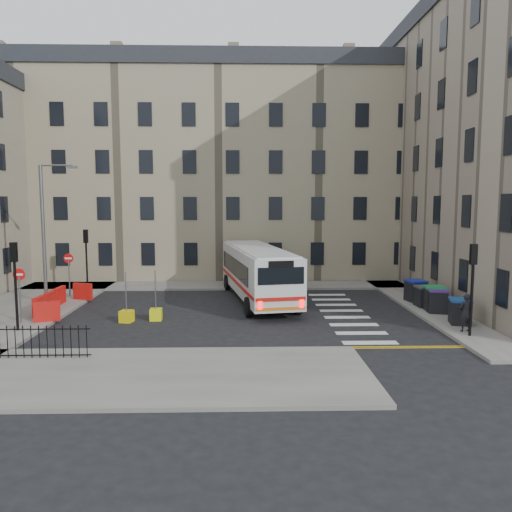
{
  "coord_description": "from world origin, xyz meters",
  "views": [
    {
      "loc": [
        -1.51,
        -26.96,
        6.1
      ],
      "look_at": [
        -0.76,
        1.41,
        3.0
      ],
      "focal_mm": 35.0,
      "sensor_mm": 36.0,
      "label": 1
    }
  ],
  "objects_px": {
    "bollard_yellow": "(156,314)",
    "bus": "(257,271)",
    "streetlamp": "(43,232)",
    "wheelie_bin_d": "(424,296)",
    "wheelie_bin_a": "(460,311)",
    "wheelie_bin_e": "(416,291)",
    "pedestrian": "(466,313)",
    "wheelie_bin_b": "(437,300)",
    "bollard_chevron": "(127,316)",
    "wheelie_bin_c": "(435,298)"
  },
  "relations": [
    {
      "from": "streetlamp",
      "to": "wheelie_bin_b",
      "type": "distance_m",
      "value": 22.44
    },
    {
      "from": "wheelie_bin_d",
      "to": "pedestrian",
      "type": "distance_m",
      "value": 5.51
    },
    {
      "from": "pedestrian",
      "to": "wheelie_bin_d",
      "type": "bearing_deg",
      "value": -101.43
    },
    {
      "from": "wheelie_bin_a",
      "to": "wheelie_bin_c",
      "type": "distance_m",
      "value": 3.03
    },
    {
      "from": "wheelie_bin_a",
      "to": "wheelie_bin_e",
      "type": "xyz_separation_m",
      "value": [
        -0.25,
        5.59,
        0.02
      ]
    },
    {
      "from": "pedestrian",
      "to": "bollard_yellow",
      "type": "height_order",
      "value": "pedestrian"
    },
    {
      "from": "wheelie_bin_d",
      "to": "wheelie_bin_b",
      "type": "bearing_deg",
      "value": -86.54
    },
    {
      "from": "wheelie_bin_a",
      "to": "wheelie_bin_b",
      "type": "relative_size",
      "value": 0.97
    },
    {
      "from": "streetlamp",
      "to": "wheelie_bin_b",
      "type": "relative_size",
      "value": 5.96
    },
    {
      "from": "streetlamp",
      "to": "wheelie_bin_d",
      "type": "distance_m",
      "value": 22.15
    },
    {
      "from": "wheelie_bin_e",
      "to": "bollard_yellow",
      "type": "distance_m",
      "value": 15.35
    },
    {
      "from": "wheelie_bin_a",
      "to": "bus",
      "type": "bearing_deg",
      "value": 158.82
    },
    {
      "from": "wheelie_bin_d",
      "to": "bollard_yellow",
      "type": "height_order",
      "value": "wheelie_bin_d"
    },
    {
      "from": "wheelie_bin_e",
      "to": "bollard_chevron",
      "type": "relative_size",
      "value": 2.21
    },
    {
      "from": "wheelie_bin_b",
      "to": "bollard_chevron",
      "type": "xyz_separation_m",
      "value": [
        -16.43,
        -1.21,
        -0.49
      ]
    },
    {
      "from": "wheelie_bin_a",
      "to": "wheelie_bin_c",
      "type": "xyz_separation_m",
      "value": [
        -0.09,
        3.02,
        0.05
      ]
    },
    {
      "from": "streetlamp",
      "to": "wheelie_bin_c",
      "type": "distance_m",
      "value": 22.39
    },
    {
      "from": "wheelie_bin_d",
      "to": "bollard_chevron",
      "type": "xyz_separation_m",
      "value": [
        -16.25,
        -2.68,
        -0.44
      ]
    },
    {
      "from": "wheelie_bin_a",
      "to": "wheelie_bin_c",
      "type": "height_order",
      "value": "wheelie_bin_c"
    },
    {
      "from": "streetlamp",
      "to": "bollard_chevron",
      "type": "height_order",
      "value": "streetlamp"
    },
    {
      "from": "streetlamp",
      "to": "wheelie_bin_d",
      "type": "bearing_deg",
      "value": -3.34
    },
    {
      "from": "wheelie_bin_d",
      "to": "wheelie_bin_e",
      "type": "distance_m",
      "value": 1.52
    },
    {
      "from": "pedestrian",
      "to": "bollard_chevron",
      "type": "distance_m",
      "value": 16.4
    },
    {
      "from": "wheelie_bin_d",
      "to": "bollard_yellow",
      "type": "bearing_deg",
      "value": -174.55
    },
    {
      "from": "wheelie_bin_b",
      "to": "bollard_chevron",
      "type": "height_order",
      "value": "wheelie_bin_b"
    },
    {
      "from": "bus",
      "to": "wheelie_bin_d",
      "type": "height_order",
      "value": "bus"
    },
    {
      "from": "bus",
      "to": "bollard_yellow",
      "type": "distance_m",
      "value": 7.51
    },
    {
      "from": "wheelie_bin_a",
      "to": "bollard_chevron",
      "type": "bearing_deg",
      "value": -171.19
    },
    {
      "from": "bollard_chevron",
      "to": "wheelie_bin_e",
      "type": "bearing_deg",
      "value": 14.46
    },
    {
      "from": "pedestrian",
      "to": "bollard_yellow",
      "type": "xyz_separation_m",
      "value": [
        -14.72,
        3.2,
        -0.73
      ]
    },
    {
      "from": "wheelie_bin_a",
      "to": "bollard_yellow",
      "type": "xyz_separation_m",
      "value": [
        -15.1,
        1.76,
        -0.48
      ]
    },
    {
      "from": "streetlamp",
      "to": "wheelie_bin_d",
      "type": "relative_size",
      "value": 6.92
    },
    {
      "from": "streetlamp",
      "to": "wheelie_bin_e",
      "type": "distance_m",
      "value": 22.12
    },
    {
      "from": "bus",
      "to": "wheelie_bin_b",
      "type": "xyz_separation_m",
      "value": [
        9.61,
        -4.15,
        -1.07
      ]
    },
    {
      "from": "bus",
      "to": "pedestrian",
      "type": "xyz_separation_m",
      "value": [
        9.32,
        -8.18,
        -0.83
      ]
    },
    {
      "from": "pedestrian",
      "to": "bollard_chevron",
      "type": "relative_size",
      "value": 2.94
    },
    {
      "from": "pedestrian",
      "to": "bus",
      "type": "bearing_deg",
      "value": -51.55
    },
    {
      "from": "pedestrian",
      "to": "bollard_chevron",
      "type": "bearing_deg",
      "value": -20.21
    },
    {
      "from": "bus",
      "to": "pedestrian",
      "type": "bearing_deg",
      "value": -51.03
    },
    {
      "from": "wheelie_bin_c",
      "to": "pedestrian",
      "type": "height_order",
      "value": "pedestrian"
    },
    {
      "from": "wheelie_bin_d",
      "to": "wheelie_bin_e",
      "type": "bearing_deg",
      "value": 85.75
    },
    {
      "from": "streetlamp",
      "to": "bollard_yellow",
      "type": "distance_m",
      "value": 8.82
    },
    {
      "from": "streetlamp",
      "to": "bus",
      "type": "distance_m",
      "value": 12.7
    },
    {
      "from": "wheelie_bin_e",
      "to": "pedestrian",
      "type": "height_order",
      "value": "pedestrian"
    },
    {
      "from": "wheelie_bin_d",
      "to": "bollard_yellow",
      "type": "distance_m",
      "value": 15.02
    },
    {
      "from": "wheelie_bin_b",
      "to": "bollard_yellow",
      "type": "height_order",
      "value": "wheelie_bin_b"
    },
    {
      "from": "bus",
      "to": "pedestrian",
      "type": "height_order",
      "value": "bus"
    },
    {
      "from": "bollard_yellow",
      "to": "bus",
      "type": "bearing_deg",
      "value": 42.72
    },
    {
      "from": "bus",
      "to": "pedestrian",
      "type": "relative_size",
      "value": 6.9
    },
    {
      "from": "bus",
      "to": "bollard_chevron",
      "type": "height_order",
      "value": "bus"
    }
  ]
}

